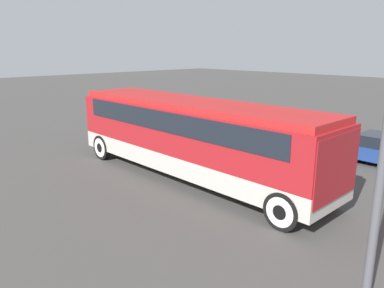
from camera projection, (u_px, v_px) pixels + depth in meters
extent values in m
plane|color=#423F3D|center=(192.00, 178.00, 14.48)|extent=(120.00, 120.00, 0.00)
cube|color=#B7B2A8|center=(192.00, 158.00, 14.27)|extent=(11.35, 2.54, 0.69)
cube|color=maroon|center=(192.00, 128.00, 13.99)|extent=(11.35, 2.54, 1.62)
cube|color=black|center=(192.00, 118.00, 13.89)|extent=(9.99, 2.58, 0.73)
cube|color=#B21E1E|center=(192.00, 104.00, 13.76)|extent=(11.12, 2.34, 0.22)
cube|color=maroon|center=(332.00, 166.00, 10.17)|extent=(0.36, 2.44, 1.85)
cylinder|color=black|center=(282.00, 211.00, 10.20)|extent=(1.10, 0.28, 1.10)
cylinder|color=silver|center=(282.00, 211.00, 10.20)|extent=(0.85, 0.30, 0.85)
cylinder|color=black|center=(282.00, 211.00, 10.20)|extent=(0.42, 0.32, 0.42)
cylinder|color=black|center=(324.00, 190.00, 11.75)|extent=(1.10, 0.28, 1.10)
cylinder|color=silver|center=(324.00, 190.00, 11.75)|extent=(0.85, 0.30, 0.85)
cylinder|color=black|center=(324.00, 190.00, 11.75)|extent=(0.42, 0.32, 0.42)
cylinder|color=black|center=(102.00, 147.00, 16.81)|extent=(1.10, 0.28, 1.10)
cylinder|color=silver|center=(102.00, 147.00, 16.81)|extent=(0.85, 0.30, 0.85)
cylinder|color=black|center=(102.00, 147.00, 16.81)|extent=(0.42, 0.32, 0.42)
cylinder|color=black|center=(144.00, 139.00, 18.37)|extent=(1.10, 0.28, 1.10)
cylinder|color=silver|center=(144.00, 139.00, 18.37)|extent=(0.85, 0.30, 0.85)
cylinder|color=black|center=(144.00, 139.00, 18.37)|extent=(0.42, 0.32, 0.42)
cube|color=silver|center=(260.00, 125.00, 21.69)|extent=(4.65, 1.88, 0.59)
cube|color=black|center=(257.00, 116.00, 21.69)|extent=(2.42, 1.69, 0.50)
cylinder|color=black|center=(279.00, 137.00, 19.85)|extent=(0.62, 0.22, 0.62)
cylinder|color=black|center=(279.00, 137.00, 19.85)|extent=(0.24, 0.26, 0.24)
cylinder|color=black|center=(296.00, 132.00, 20.99)|extent=(0.62, 0.22, 0.62)
cylinder|color=black|center=(296.00, 132.00, 20.99)|extent=(0.24, 0.26, 0.24)
cylinder|color=black|center=(225.00, 126.00, 22.50)|extent=(0.62, 0.22, 0.62)
cylinder|color=black|center=(225.00, 126.00, 22.50)|extent=(0.24, 0.26, 0.24)
cylinder|color=black|center=(243.00, 123.00, 23.64)|extent=(0.62, 0.22, 0.62)
cylinder|color=black|center=(243.00, 123.00, 23.64)|extent=(0.24, 0.26, 0.24)
cylinder|color=black|center=(342.00, 154.00, 16.59)|extent=(0.61, 0.22, 0.61)
cylinder|color=black|center=(342.00, 154.00, 16.59)|extent=(0.23, 0.26, 0.23)
cylinder|color=black|center=(358.00, 148.00, 17.69)|extent=(0.61, 0.22, 0.61)
cylinder|color=black|center=(358.00, 148.00, 17.69)|extent=(0.23, 0.26, 0.23)
cylinder|color=#515156|center=(380.00, 185.00, 6.37)|extent=(0.16, 0.16, 5.19)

